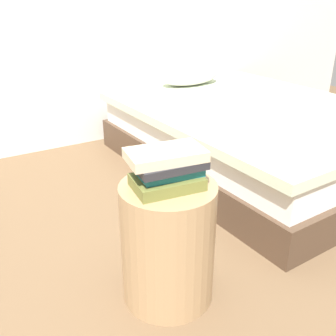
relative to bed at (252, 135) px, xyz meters
name	(u,v)px	position (x,y,z in m)	size (l,w,h in m)	color
ground_plane	(168,292)	(-1.25, -0.88, -0.23)	(8.00, 8.00, 0.00)	brown
bed	(252,135)	(0.00, 0.00, 0.00)	(1.62, 2.07, 0.62)	#4C3828
side_table	(168,243)	(-1.25, -0.88, 0.03)	(0.39, 0.39, 0.53)	tan
book_olive	(167,182)	(-1.26, -0.88, 0.32)	(0.26, 0.17, 0.05)	olive
book_teal	(169,170)	(-1.24, -0.87, 0.36)	(0.24, 0.15, 0.04)	#1E727F
book_charcoal	(168,163)	(-1.25, -0.88, 0.39)	(0.26, 0.18, 0.03)	#28282D
book_cream	(165,155)	(-1.26, -0.87, 0.43)	(0.29, 0.17, 0.04)	beige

